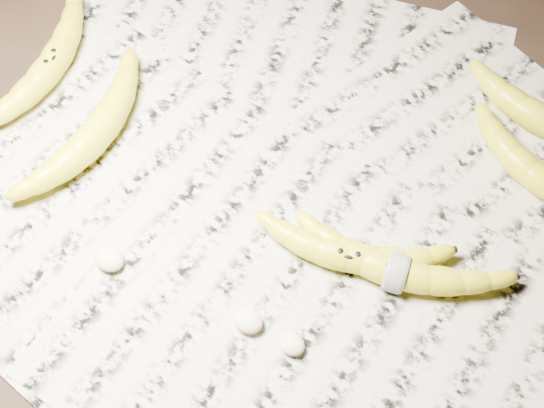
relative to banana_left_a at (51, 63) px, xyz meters
The scene contains 11 objects.
ground 0.32m from the banana_left_a, ahead, with size 3.00×3.00×0.00m, color black.
newspaper_patch 0.35m from the banana_left_a, ahead, with size 0.90×0.70×0.01m, color #B2AC99.
banana_left_a is the anchor object (origin of this frame).
banana_left_b 0.12m from the banana_left_a, 24.66° to the right, with size 0.20×0.06×0.04m, color gold, non-canonical shape.
banana_center 0.42m from the banana_left_a, ahead, with size 0.18×0.05×0.03m, color gold, non-canonical shape.
banana_taped 0.47m from the banana_left_a, ahead, with size 0.20×0.05×0.03m, color gold, non-canonical shape.
banana_upper_b 0.56m from the banana_left_a, 16.50° to the left, with size 0.16×0.05×0.03m, color gold, non-canonical shape.
measuring_tape 0.47m from the banana_left_a, ahead, with size 0.04×0.04×0.00m, color white.
flesh_chunk_a 0.27m from the banana_left_a, 37.66° to the right, with size 0.03×0.03×0.02m, color beige.
flesh_chunk_b 0.40m from the banana_left_a, 21.27° to the right, with size 0.03×0.03×0.02m, color beige.
flesh_chunk_c 0.44m from the banana_left_a, 18.66° to the right, with size 0.03×0.02×0.02m, color beige.
Camera 1 is at (0.22, -0.32, 0.72)m, focal length 50.00 mm.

